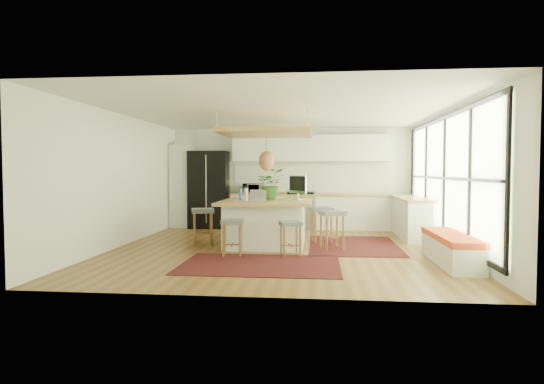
# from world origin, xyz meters

# --- Properties ---
(floor) EXTENTS (7.00, 7.00, 0.00)m
(floor) POSITION_xyz_m (0.00, 0.00, 0.00)
(floor) COLOR brown
(floor) RESTS_ON ground
(ceiling) EXTENTS (7.00, 7.00, 0.00)m
(ceiling) POSITION_xyz_m (0.00, 0.00, 2.70)
(ceiling) COLOR white
(ceiling) RESTS_ON ground
(wall_back) EXTENTS (6.50, 0.00, 6.50)m
(wall_back) POSITION_xyz_m (0.00, 3.50, 1.35)
(wall_back) COLOR white
(wall_back) RESTS_ON ground
(wall_front) EXTENTS (6.50, 0.00, 6.50)m
(wall_front) POSITION_xyz_m (0.00, -3.50, 1.35)
(wall_front) COLOR white
(wall_front) RESTS_ON ground
(wall_left) EXTENTS (0.00, 7.00, 7.00)m
(wall_left) POSITION_xyz_m (-3.25, 0.00, 1.35)
(wall_left) COLOR white
(wall_left) RESTS_ON ground
(wall_right) EXTENTS (0.00, 7.00, 7.00)m
(wall_right) POSITION_xyz_m (3.25, 0.00, 1.35)
(wall_right) COLOR white
(wall_right) RESTS_ON ground
(window_wall) EXTENTS (0.10, 6.20, 2.60)m
(window_wall) POSITION_xyz_m (3.22, 0.00, 1.40)
(window_wall) COLOR black
(window_wall) RESTS_ON wall_right
(pantry) EXTENTS (0.55, 0.60, 2.25)m
(pantry) POSITION_xyz_m (-2.95, 3.18, 1.12)
(pantry) COLOR white
(pantry) RESTS_ON floor
(back_counter_base) EXTENTS (4.20, 0.60, 0.88)m
(back_counter_base) POSITION_xyz_m (0.55, 3.18, 0.44)
(back_counter_base) COLOR white
(back_counter_base) RESTS_ON floor
(back_counter_top) EXTENTS (4.24, 0.64, 0.05)m
(back_counter_top) POSITION_xyz_m (0.55, 3.18, 0.90)
(back_counter_top) COLOR #A67E3B
(back_counter_top) RESTS_ON back_counter_base
(backsplash) EXTENTS (4.20, 0.02, 0.80)m
(backsplash) POSITION_xyz_m (0.55, 3.48, 1.35)
(backsplash) COLOR white
(backsplash) RESTS_ON wall_back
(upper_cabinets) EXTENTS (4.20, 0.34, 0.70)m
(upper_cabinets) POSITION_xyz_m (0.55, 3.32, 2.15)
(upper_cabinets) COLOR white
(upper_cabinets) RESTS_ON wall_back
(range) EXTENTS (0.76, 0.62, 1.00)m
(range) POSITION_xyz_m (0.30, 3.18, 0.50)
(range) COLOR #A5A5AA
(range) RESTS_ON floor
(right_counter_base) EXTENTS (0.60, 2.50, 0.88)m
(right_counter_base) POSITION_xyz_m (2.93, 2.00, 0.44)
(right_counter_base) COLOR white
(right_counter_base) RESTS_ON floor
(right_counter_top) EXTENTS (0.64, 2.54, 0.05)m
(right_counter_top) POSITION_xyz_m (2.93, 2.00, 0.90)
(right_counter_top) COLOR #A67E3B
(right_counter_top) RESTS_ON right_counter_base
(window_bench) EXTENTS (0.52, 2.00, 0.50)m
(window_bench) POSITION_xyz_m (2.95, -1.20, 0.25)
(window_bench) COLOR white
(window_bench) RESTS_ON floor
(ceiling_panel) EXTENTS (1.86, 1.86, 0.80)m
(ceiling_panel) POSITION_xyz_m (-0.30, 0.40, 2.05)
(ceiling_panel) COLOR #A67E3B
(ceiling_panel) RESTS_ON ceiling
(rug_near) EXTENTS (2.60, 1.80, 0.01)m
(rug_near) POSITION_xyz_m (-0.18, -1.60, 0.01)
(rug_near) COLOR black
(rug_near) RESTS_ON floor
(rug_right) EXTENTS (1.80, 2.60, 0.01)m
(rug_right) POSITION_xyz_m (1.49, 0.51, 0.01)
(rug_right) COLOR black
(rug_right) RESTS_ON floor
(fridge) EXTENTS (1.07, 0.85, 2.07)m
(fridge) POSITION_xyz_m (-2.19, 3.16, 0.93)
(fridge) COLOR black
(fridge) RESTS_ON floor
(island) EXTENTS (1.85, 1.85, 0.93)m
(island) POSITION_xyz_m (-0.31, 0.34, 0.47)
(island) COLOR #A67E3B
(island) RESTS_ON floor
(stool_near_left) EXTENTS (0.43, 0.43, 0.66)m
(stool_near_left) POSITION_xyz_m (-0.78, -0.86, 0.35)
(stool_near_left) COLOR #515559
(stool_near_left) RESTS_ON floor
(stool_near_right) EXTENTS (0.46, 0.46, 0.63)m
(stool_near_right) POSITION_xyz_m (0.27, -0.79, 0.35)
(stool_near_right) COLOR #515559
(stool_near_right) RESTS_ON floor
(stool_right_front) EXTENTS (0.57, 0.57, 0.76)m
(stool_right_front) POSITION_xyz_m (1.03, 0.04, 0.35)
(stool_right_front) COLOR #515559
(stool_right_front) RESTS_ON floor
(stool_right_back) EXTENTS (0.53, 0.53, 0.76)m
(stool_right_back) POSITION_xyz_m (0.84, 0.91, 0.35)
(stool_right_back) COLOR #515559
(stool_right_back) RESTS_ON floor
(stool_left_side) EXTENTS (0.56, 0.56, 0.76)m
(stool_left_side) POSITION_xyz_m (-1.62, 0.27, 0.35)
(stool_left_side) COLOR #515559
(stool_left_side) RESTS_ON floor
(laptop) EXTENTS (0.40, 0.42, 0.26)m
(laptop) POSITION_xyz_m (-0.46, -0.06, 1.05)
(laptop) COLOR #A5A5AA
(laptop) RESTS_ON island
(monitor) EXTENTS (0.52, 0.56, 0.52)m
(monitor) POSITION_xyz_m (0.33, 0.72, 1.19)
(monitor) COLOR #A5A5AA
(monitor) RESTS_ON island
(microwave) EXTENTS (0.54, 0.35, 0.35)m
(microwave) POSITION_xyz_m (-0.97, 3.17, 1.10)
(microwave) COLOR #A5A5AA
(microwave) RESTS_ON back_counter_top
(island_plant) EXTENTS (0.72, 0.77, 0.52)m
(island_plant) POSITION_xyz_m (-0.26, 0.81, 1.19)
(island_plant) COLOR #1E4C19
(island_plant) RESTS_ON island
(island_bowl) EXTENTS (0.25, 0.25, 0.05)m
(island_bowl) POSITION_xyz_m (-1.01, 0.84, 0.95)
(island_bowl) COLOR silver
(island_bowl) RESTS_ON island
(island_bottle_0) EXTENTS (0.07, 0.07, 0.19)m
(island_bottle_0) POSITION_xyz_m (-0.86, 0.44, 1.03)
(island_bottle_0) COLOR blue
(island_bottle_0) RESTS_ON island
(island_bottle_1) EXTENTS (0.07, 0.07, 0.19)m
(island_bottle_1) POSITION_xyz_m (-0.71, 0.19, 1.03)
(island_bottle_1) COLOR silver
(island_bottle_1) RESTS_ON island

